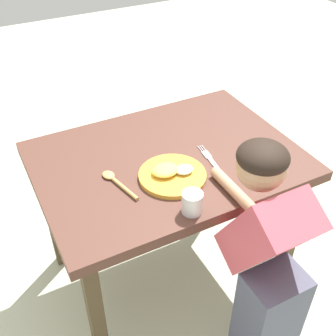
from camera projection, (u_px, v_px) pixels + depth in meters
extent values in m
plane|color=beige|center=(167.00, 271.00, 2.12)|extent=(8.00, 8.00, 0.00)
cube|color=#4E2E24|center=(167.00, 161.00, 1.70)|extent=(1.04, 0.76, 0.04)
cube|color=#453621|center=(97.00, 318.00, 1.54)|extent=(0.05, 0.05, 0.67)
cube|color=#453621|center=(290.00, 234.00, 1.86)|extent=(0.05, 0.05, 0.67)
cube|color=#453621|center=(52.00, 213.00, 1.97)|extent=(0.05, 0.05, 0.67)
cube|color=#453621|center=(215.00, 160.00, 2.30)|extent=(0.05, 0.05, 0.67)
cylinder|color=gold|center=(172.00, 176.00, 1.57)|extent=(0.25, 0.25, 0.02)
ellipsoid|color=#F9D74F|center=(165.00, 170.00, 1.56)|extent=(0.10, 0.09, 0.03)
ellipsoid|color=red|center=(159.00, 169.00, 1.57)|extent=(0.03, 0.03, 0.02)
ellipsoid|color=silver|center=(184.00, 170.00, 1.57)|extent=(0.07, 0.06, 0.02)
cube|color=silver|center=(217.00, 168.00, 1.62)|extent=(0.03, 0.13, 0.01)
cube|color=silver|center=(207.00, 155.00, 1.69)|extent=(0.03, 0.05, 0.01)
cylinder|color=silver|center=(204.00, 148.00, 1.72)|extent=(0.01, 0.04, 0.00)
cylinder|color=silver|center=(202.00, 149.00, 1.72)|extent=(0.01, 0.04, 0.00)
cylinder|color=silver|center=(200.00, 149.00, 1.72)|extent=(0.01, 0.04, 0.00)
cylinder|color=tan|center=(125.00, 189.00, 1.52)|extent=(0.05, 0.15, 0.01)
ellipsoid|color=tan|center=(108.00, 175.00, 1.58)|extent=(0.05, 0.06, 0.02)
cylinder|color=silver|center=(192.00, 203.00, 1.41)|extent=(0.07, 0.07, 0.08)
cube|color=#4A4C5F|center=(266.00, 326.00, 1.57)|extent=(0.21, 0.16, 0.57)
cube|color=#CC4C59|center=(268.00, 233.00, 1.37)|extent=(0.21, 0.30, 0.36)
sphere|color=tan|center=(261.00, 166.00, 1.29)|extent=(0.16, 0.16, 0.16)
ellipsoid|color=black|center=(263.00, 157.00, 1.27)|extent=(0.16, 0.16, 0.09)
cylinder|color=tan|center=(233.00, 190.00, 1.49)|extent=(0.04, 0.24, 0.04)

